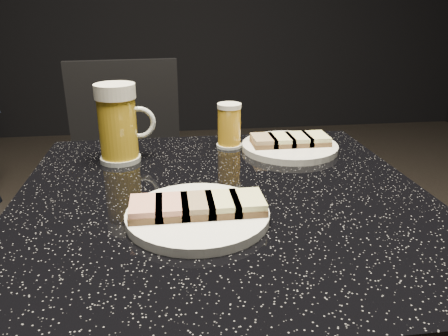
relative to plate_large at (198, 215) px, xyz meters
The scene contains 8 objects.
plate_large is the anchor object (origin of this frame).
plate_small 0.38m from the plate_large, 53.05° to the left, with size 0.21×0.21×0.01m, color white.
table 0.27m from the plate_large, 57.70° to the left, with size 0.70×0.70×0.75m.
beer_mug 0.32m from the plate_large, 115.82° to the left, with size 0.12×0.08×0.16m.
beer_tumbler 0.36m from the plate_large, 74.11° to the left, with size 0.06×0.06×0.10m.
chair 0.94m from the plate_large, 101.60° to the left, with size 0.42×0.42×0.87m.
canapes_on_plate_large 0.02m from the plate_large, 63.43° to the left, with size 0.20×0.07×0.02m.
canapes_on_plate_small 0.38m from the plate_large, 53.05° to the left, with size 0.17×0.07×0.02m.
Camera 1 is at (-0.09, -0.66, 1.06)m, focal length 35.00 mm.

